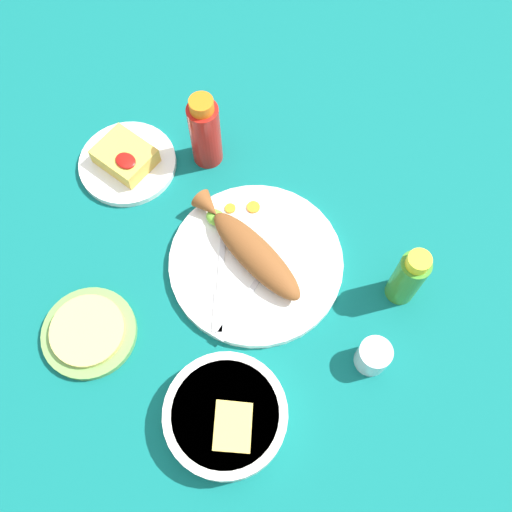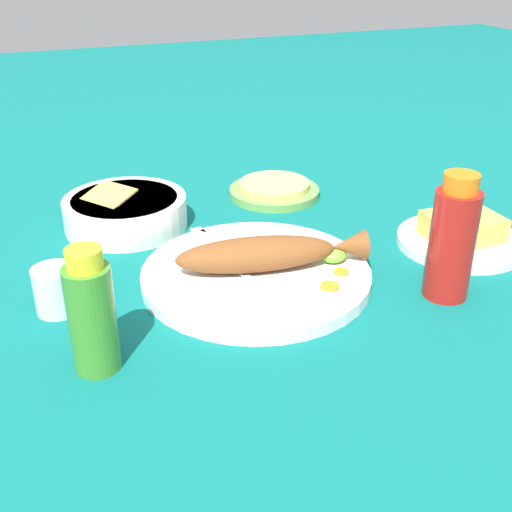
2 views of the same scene
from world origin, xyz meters
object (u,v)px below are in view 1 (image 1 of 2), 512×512
object	(u,v)px
hot_sauce_bottle_green	(408,277)
guacamole_bowl	(226,416)
main_plate	(256,263)
fork_far	(220,288)
side_plate_fries	(128,163)
hot_sauce_bottle_red	(205,132)
fork_near	(244,301)
tortilla_plate	(89,333)
salt_cup	(373,357)
fried_fish	(250,249)

from	to	relation	value
hot_sauce_bottle_green	guacamole_bowl	distance (m)	0.37
main_plate	guacamole_bowl	size ratio (longest dim) A/B	1.60
fork_far	side_plate_fries	size ratio (longest dim) A/B	0.84
main_plate	guacamole_bowl	xyz separation A→B (m)	(0.13, -0.24, 0.02)
hot_sauce_bottle_red	hot_sauce_bottle_green	bearing A→B (deg)	-1.56
guacamole_bowl	main_plate	bearing A→B (deg)	117.76
fork_far	side_plate_fries	xyz separation A→B (m)	(-0.31, 0.09, -0.01)
fork_near	side_plate_fries	distance (m)	0.37
hot_sauce_bottle_red	tortilla_plate	distance (m)	0.41
salt_cup	hot_sauce_bottle_red	bearing A→B (deg)	162.73
fork_near	hot_sauce_bottle_green	size ratio (longest dim) A/B	1.28
fork_near	tortilla_plate	bearing A→B (deg)	-47.06
hot_sauce_bottle_green	fried_fish	bearing A→B (deg)	-155.83
salt_cup	tortilla_plate	bearing A→B (deg)	-147.82
fork_near	tortilla_plate	xyz separation A→B (m)	(-0.18, -0.20, -0.01)
hot_sauce_bottle_green	side_plate_fries	world-z (taller)	hot_sauce_bottle_green
fried_fish	guacamole_bowl	size ratio (longest dim) A/B	1.37
fork_near	hot_sauce_bottle_red	bearing A→B (deg)	-135.04
main_plate	hot_sauce_bottle_green	bearing A→B (deg)	26.12
fork_far	fried_fish	bearing A→B (deg)	142.62
fried_fish	fork_near	distance (m)	0.09
main_plate	side_plate_fries	bearing A→B (deg)	177.49
fork_near	tortilla_plate	world-z (taller)	fork_near
guacamole_bowl	tortilla_plate	size ratio (longest dim) A/B	1.21
hot_sauce_bottle_red	salt_cup	size ratio (longest dim) A/B	2.81
main_plate	guacamole_bowl	bearing A→B (deg)	-62.24
fork_far	main_plate	bearing A→B (deg)	131.95
fork_near	guacamole_bowl	world-z (taller)	guacamole_bowl
fork_near	fork_far	size ratio (longest dim) A/B	1.17
side_plate_fries	tortilla_plate	distance (m)	0.34
salt_cup	tortilla_plate	xyz separation A→B (m)	(-0.40, -0.25, -0.02)
fried_fish	fork_near	xyz separation A→B (m)	(0.05, -0.08, -0.02)
fork_near	tortilla_plate	size ratio (longest dim) A/B	1.15
hot_sauce_bottle_green	tortilla_plate	distance (m)	0.55
fried_fish	fork_near	world-z (taller)	fried_fish
fork_near	hot_sauce_bottle_green	xyz separation A→B (m)	(0.20, 0.19, 0.05)
fork_far	tortilla_plate	xyz separation A→B (m)	(-0.13, -0.20, -0.01)
fried_fish	side_plate_fries	xyz separation A→B (m)	(-0.31, 0.01, -0.03)
hot_sauce_bottle_green	guacamole_bowl	bearing A→B (deg)	-106.32
hot_sauce_bottle_green	side_plate_fries	xyz separation A→B (m)	(-0.56, -0.10, -0.06)
salt_cup	guacamole_bowl	world-z (taller)	guacamole_bowl
fork_far	tortilla_plate	bearing A→B (deg)	-68.80
hot_sauce_bottle_red	salt_cup	world-z (taller)	hot_sauce_bottle_red
guacamole_bowl	fried_fish	bearing A→B (deg)	120.19
hot_sauce_bottle_green	side_plate_fries	bearing A→B (deg)	-169.91
main_plate	fork_far	xyz separation A→B (m)	(-0.02, -0.08, 0.01)
hot_sauce_bottle_green	guacamole_bowl	xyz separation A→B (m)	(-0.10, -0.36, -0.04)
main_plate	fork_near	size ratio (longest dim) A/B	1.68
fork_near	hot_sauce_bottle_red	size ratio (longest dim) A/B	1.11
tortilla_plate	fork_far	bearing A→B (deg)	56.88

